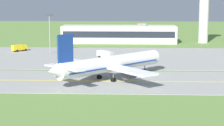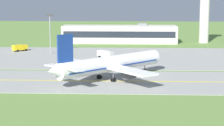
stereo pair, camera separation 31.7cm
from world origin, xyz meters
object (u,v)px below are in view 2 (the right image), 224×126
object	(u,v)px
service_truck_baggage	(20,47)
airplane_lead	(110,64)
control_tower	(205,4)
service_truck_fuel	(105,54)
apron_light_mast	(50,29)

from	to	relation	value
service_truck_baggage	airplane_lead	bearing A→B (deg)	-54.71
airplane_lead	control_tower	size ratio (longest dim) A/B	1.09
service_truck_baggage	control_tower	world-z (taller)	control_tower
service_truck_baggage	service_truck_fuel	distance (m)	38.00
service_truck_baggage	service_truck_fuel	xyz separation A→B (m)	(34.33, -16.30, 0.00)
apron_light_mast	service_truck_fuel	bearing A→B (deg)	-25.97
service_truck_fuel	control_tower	size ratio (longest dim) A/B	0.20
service_truck_baggage	apron_light_mast	xyz separation A→B (m)	(13.22, -6.02, 7.79)
airplane_lead	apron_light_mast	bearing A→B (deg)	117.45
service_truck_baggage	apron_light_mast	size ratio (longest dim) A/B	0.40
service_truck_baggage	apron_light_mast	bearing A→B (deg)	-24.48
apron_light_mast	control_tower	bearing A→B (deg)	32.07
airplane_lead	control_tower	xyz separation A→B (m)	(38.94, 87.42, 13.44)
service_truck_fuel	airplane_lead	bearing A→B (deg)	-84.50
control_tower	service_truck_baggage	bearing A→B (deg)	-156.23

